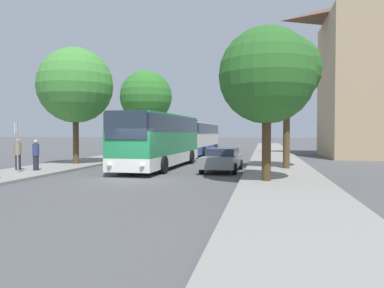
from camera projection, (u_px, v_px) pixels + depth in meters
name	position (u px, v px, depth m)	size (l,w,h in m)	color
ground_plane	(136.00, 180.00, 18.02)	(300.00, 300.00, 0.00)	#4C4C4F
sidewalk_left	(7.00, 176.00, 19.34)	(4.00, 120.00, 0.15)	gray
sidewalk_right	(285.00, 182.00, 16.70)	(4.00, 120.00, 0.15)	gray
bus_front	(160.00, 140.00, 24.38)	(3.07, 11.76, 3.43)	silver
bus_middle	(198.00, 138.00, 38.39)	(3.03, 12.16, 3.26)	#2D519E
parked_car_right_near	(222.00, 159.00, 22.06)	(2.24, 4.76, 1.38)	slate
bus_stop_sign	(17.00, 141.00, 20.02)	(0.08, 0.45, 2.76)	gray
pedestrian_waiting_near	(18.00, 154.00, 21.47)	(0.36, 0.36, 1.80)	#23232D
pedestrian_walking_back	(36.00, 155.00, 21.23)	(0.36, 0.36, 1.75)	#23232D
tree_left_near	(75.00, 86.00, 25.82)	(5.18, 5.18, 8.00)	#513D23
tree_left_far	(146.00, 97.00, 43.25)	(6.02, 6.02, 9.32)	#513D23
tree_right_near	(267.00, 76.00, 16.60)	(4.30, 4.30, 6.85)	#47331E
tree_right_mid	(287.00, 70.00, 22.37)	(4.10, 4.10, 7.97)	#513D23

